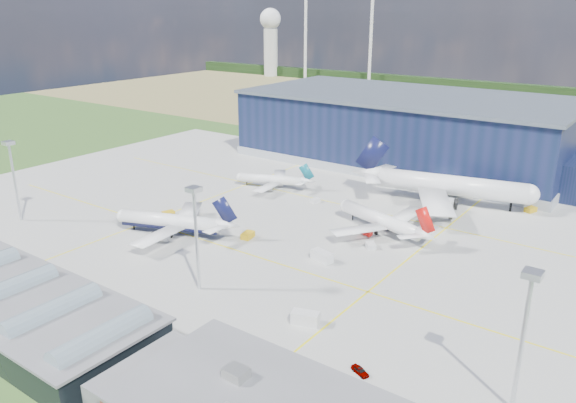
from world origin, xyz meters
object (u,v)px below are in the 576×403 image
object	(u,v)px
hangar	(413,132)
airliner_red	(381,212)
airliner_navy	(170,214)
gse_tug_b	(168,214)
gse_cart_a	(315,201)
light_mast_west	(12,168)
airliner_regional	(271,175)
car_a	(360,371)
gse_van_c	(305,318)
gse_van_a	(322,256)
light_mast_center	(196,222)
airstair	(221,351)
gse_cart_b	(371,246)
gse_tug_c	(531,210)
light_mast_east	(526,319)
airliner_widebody	(451,175)
gse_tug_a	(248,235)
car_b	(288,397)

from	to	relation	value
hangar	airliner_red	distance (m)	76.77
airliner_navy	gse_tug_b	world-z (taller)	airliner_navy
gse_cart_a	light_mast_west	bearing A→B (deg)	-118.56
light_mast_west	airliner_regional	size ratio (longest dim) A/B	0.83
airliner_red	car_a	size ratio (longest dim) A/B	9.57
airliner_navy	gse_van_c	xyz separation A→B (m)	(54.30, -16.31, -4.52)
gse_van_c	airliner_navy	bearing A→B (deg)	55.25
hangar	gse_van_a	world-z (taller)	hangar
airliner_red	hangar	bearing A→B (deg)	-54.43
car_a	airliner_red	bearing A→B (deg)	46.62
car_a	light_mast_center	bearing A→B (deg)	104.67
airliner_red	gse_tug_b	world-z (taller)	airliner_red
airliner_regional	airstair	bearing A→B (deg)	101.96
gse_van_c	gse_cart_b	bearing A→B (deg)	-8.24
light_mast_west	gse_tug_c	bearing A→B (deg)	38.56
gse_cart_a	gse_van_a	bearing A→B (deg)	-39.46
gse_van_a	airstair	bearing A→B (deg)	-155.96
hangar	light_mast_west	bearing A→B (deg)	-116.71
light_mast_east	car_a	world-z (taller)	light_mast_east
gse_tug_b	gse_van_a	size ratio (longest dim) A/B	0.60
airliner_navy	airliner_regional	xyz separation A→B (m)	(-3.16, 47.98, -1.28)
hangar	airstair	xyz separation A→B (m)	(27.96, -140.80, -10.09)
airliner_navy	airliner_widebody	xyz separation A→B (m)	(51.08, 67.00, 3.46)
airliner_widebody	airliner_regional	distance (m)	57.67
light_mast_west	light_mast_east	size ratio (longest dim) A/B	1.00
airliner_navy	gse_tug_c	xyz separation A→B (m)	(73.36, 74.00, -5.03)
airliner_widebody	gse_tug_b	distance (m)	85.26
light_mast_center	gse_cart_a	bearing A→B (deg)	99.84
airstair	light_mast_west	bearing A→B (deg)	167.18
gse_tug_a	gse_van_c	world-z (taller)	gse_van_c
airliner_red	car_b	bearing A→B (deg)	123.66
light_mast_center	gse_van_a	distance (m)	33.73
gse_cart_a	car_a	xyz separation A→B (m)	(53.05, -67.60, -0.05)
airliner_regional	gse_van_c	distance (m)	86.28
car_b	airliner_navy	bearing A→B (deg)	62.98
airliner_red	airliner_regional	world-z (taller)	airliner_red
gse_tug_a	car_b	size ratio (longest dim) A/B	1.03
airliner_red	airliner_widebody	bearing A→B (deg)	-83.91
airliner_red	gse_tug_a	xyz separation A→B (m)	(-25.95, -24.25, -4.76)
hangar	airliner_regional	distance (m)	63.90
light_mast_east	car_b	bearing A→B (deg)	-147.72
gse_tug_b	gse_cart_b	bearing A→B (deg)	33.67
airliner_regional	car_b	size ratio (longest dim) A/B	7.41
hangar	gse_cart_a	xyz separation A→B (m)	(-3.53, -62.98, -10.96)
airliner_navy	airliner_red	world-z (taller)	airliner_navy
light_mast_east	airliner_regional	size ratio (longest dim) A/B	0.83
hangar	gse_van_c	size ratio (longest dim) A/B	27.56
gse_tug_a	airliner_red	bearing A→B (deg)	32.14
hangar	gse_tug_b	distance (m)	103.33
gse_van_c	car_a	xyz separation A→B (m)	(15.98, -7.47, -0.66)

